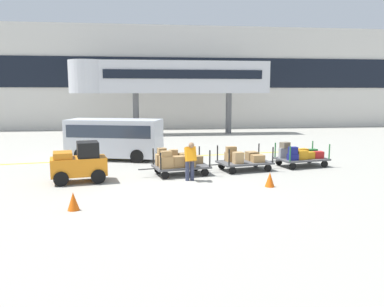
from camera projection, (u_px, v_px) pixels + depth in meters
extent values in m
plane|color=#9E9B91|center=(179.00, 196.00, 13.49)|extent=(120.00, 120.00, 0.00)
cube|color=yellow|center=(165.00, 157.00, 21.44)|extent=(17.05, 2.78, 0.01)
cube|color=beige|center=(154.00, 78.00, 38.24)|extent=(56.77, 2.40, 9.67)
cube|color=black|center=(154.00, 72.00, 36.94)|extent=(53.93, 0.12, 2.80)
cube|color=silver|center=(183.00, 77.00, 32.65)|extent=(14.20, 2.20, 2.60)
cylinder|color=silver|center=(88.00, 77.00, 31.70)|extent=(3.00, 3.00, 2.60)
cube|color=black|center=(184.00, 74.00, 31.50)|extent=(12.78, 0.08, 0.70)
cylinder|color=#59595B|center=(136.00, 114.00, 32.63)|extent=(0.50, 0.50, 3.40)
cylinder|color=#59595B|center=(229.00, 113.00, 33.59)|extent=(0.50, 0.50, 3.40)
cube|color=orange|center=(79.00, 166.00, 15.44)|extent=(2.28, 1.51, 0.70)
cube|color=black|center=(88.00, 149.00, 15.46)|extent=(0.99, 1.13, 0.60)
cube|color=orange|center=(63.00, 155.00, 15.19)|extent=(0.88, 1.06, 0.24)
cylinder|color=black|center=(61.00, 174.00, 15.77)|extent=(0.58, 0.29, 0.56)
cylinder|color=black|center=(61.00, 179.00, 14.79)|extent=(0.58, 0.29, 0.56)
cylinder|color=black|center=(96.00, 171.00, 16.21)|extent=(0.58, 0.29, 0.56)
cylinder|color=black|center=(98.00, 176.00, 15.23)|extent=(0.58, 0.29, 0.56)
cube|color=#4C4C4F|center=(181.00, 166.00, 16.83)|extent=(2.54, 1.84, 0.08)
cylinder|color=black|center=(153.00, 156.00, 17.04)|extent=(0.06, 0.06, 0.70)
cylinder|color=black|center=(161.00, 161.00, 15.83)|extent=(0.06, 0.06, 0.70)
cylinder|color=black|center=(199.00, 154.00, 17.72)|extent=(0.06, 0.06, 0.70)
cylinder|color=black|center=(210.00, 159.00, 16.51)|extent=(0.06, 0.06, 0.70)
cylinder|color=black|center=(158.00, 170.00, 17.14)|extent=(0.33, 0.16, 0.32)
cylinder|color=black|center=(165.00, 175.00, 16.03)|extent=(0.33, 0.16, 0.32)
cylinder|color=black|center=(196.00, 167.00, 17.70)|extent=(0.33, 0.16, 0.32)
cylinder|color=black|center=(205.00, 172.00, 16.59)|extent=(0.33, 0.16, 0.32)
cylinder|color=#333333|center=(147.00, 169.00, 16.36)|extent=(0.70, 0.19, 0.05)
cube|color=tan|center=(162.00, 160.00, 16.85)|extent=(0.56, 0.47, 0.48)
cube|color=#A87F4C|center=(166.00, 162.00, 16.21)|extent=(0.60, 0.48, 0.49)
cube|color=olive|center=(173.00, 160.00, 17.02)|extent=(0.51, 0.47, 0.39)
cube|color=#A87F4C|center=(178.00, 162.00, 16.45)|extent=(0.60, 0.53, 0.46)
cube|color=olive|center=(184.00, 159.00, 17.11)|extent=(0.65, 0.62, 0.48)
cube|color=olive|center=(189.00, 161.00, 16.54)|extent=(0.53, 0.51, 0.48)
cube|color=#9E7A4C|center=(196.00, 160.00, 17.36)|extent=(0.65, 0.57, 0.32)
cube|color=#9E7A4C|center=(162.00, 151.00, 16.79)|extent=(0.41, 0.39, 0.26)
cube|color=#A87F4C|center=(166.00, 154.00, 16.16)|extent=(0.46, 0.36, 0.22)
cube|color=tan|center=(173.00, 153.00, 16.97)|extent=(0.38, 0.25, 0.26)
cube|color=#4C4C4F|center=(245.00, 162.00, 17.80)|extent=(2.54, 1.84, 0.08)
cylinder|color=black|center=(217.00, 153.00, 18.00)|extent=(0.06, 0.06, 0.70)
cylinder|color=black|center=(229.00, 157.00, 16.80)|extent=(0.06, 0.06, 0.70)
cylinder|color=black|center=(259.00, 151.00, 18.68)|extent=(0.06, 0.06, 0.70)
cylinder|color=black|center=(273.00, 155.00, 17.47)|extent=(0.06, 0.06, 0.70)
cylinder|color=black|center=(222.00, 166.00, 18.11)|extent=(0.33, 0.16, 0.32)
cylinder|color=black|center=(233.00, 170.00, 16.99)|extent=(0.33, 0.16, 0.32)
cylinder|color=black|center=(255.00, 163.00, 18.66)|extent=(0.33, 0.16, 0.32)
cylinder|color=black|center=(268.00, 168.00, 17.55)|extent=(0.33, 0.16, 0.32)
cylinder|color=#333333|center=(214.00, 165.00, 17.32)|extent=(0.70, 0.19, 0.05)
cube|color=#A87F4C|center=(231.00, 157.00, 17.89)|extent=(0.56, 0.56, 0.40)
cube|color=tan|center=(238.00, 158.00, 17.31)|extent=(0.47, 0.43, 0.50)
cube|color=#9E7A4C|center=(252.00, 156.00, 18.17)|extent=(0.59, 0.56, 0.39)
cube|color=#A87F4C|center=(258.00, 158.00, 17.67)|extent=(0.58, 0.50, 0.32)
cube|color=#A87F4C|center=(231.00, 150.00, 17.84)|extent=(0.49, 0.32, 0.27)
cube|color=#4C4C4F|center=(302.00, 159.00, 18.76)|extent=(2.54, 1.84, 0.08)
cylinder|color=#237033|center=(275.00, 150.00, 18.96)|extent=(0.06, 0.06, 0.70)
cylinder|color=#237033|center=(290.00, 154.00, 17.76)|extent=(0.06, 0.06, 0.70)
cylinder|color=#237033|center=(313.00, 148.00, 19.64)|extent=(0.06, 0.06, 0.70)
cylinder|color=#237033|center=(329.00, 152.00, 18.44)|extent=(0.06, 0.06, 0.70)
cylinder|color=black|center=(279.00, 162.00, 19.07)|extent=(0.33, 0.16, 0.32)
cylinder|color=black|center=(293.00, 166.00, 17.96)|extent=(0.33, 0.16, 0.32)
cylinder|color=black|center=(309.00, 160.00, 19.62)|extent=(0.33, 0.16, 0.32)
cylinder|color=black|center=(324.00, 164.00, 18.51)|extent=(0.33, 0.16, 0.32)
cylinder|color=#333333|center=(274.00, 161.00, 18.28)|extent=(0.70, 0.19, 0.05)
cube|color=#99999E|center=(285.00, 153.00, 18.77)|extent=(0.53, 0.28, 0.48)
cube|color=navy|center=(293.00, 157.00, 18.17)|extent=(0.49, 0.40, 0.28)
cube|color=orange|center=(293.00, 153.00, 18.97)|extent=(0.58, 0.43, 0.37)
cube|color=orange|center=(302.00, 155.00, 18.32)|extent=(0.51, 0.31, 0.41)
cube|color=orange|center=(302.00, 153.00, 19.08)|extent=(0.55, 0.45, 0.40)
cube|color=orange|center=(310.00, 155.00, 18.56)|extent=(0.47, 0.37, 0.32)
cube|color=#236B2D|center=(311.00, 153.00, 19.23)|extent=(0.63, 0.37, 0.35)
cube|color=red|center=(318.00, 155.00, 18.67)|extent=(0.48, 0.36, 0.32)
cube|color=#726651|center=(285.00, 145.00, 18.71)|extent=(0.50, 0.46, 0.27)
cube|color=navy|center=(293.00, 150.00, 18.12)|extent=(0.38, 0.30, 0.33)
cylinder|color=#2D334C|center=(187.00, 170.00, 15.72)|extent=(0.16, 0.16, 0.82)
cylinder|color=#2D334C|center=(192.00, 170.00, 15.78)|extent=(0.16, 0.16, 0.82)
cube|color=orange|center=(190.00, 154.00, 15.55)|extent=(0.47, 0.49, 0.61)
sphere|color=#8C6647|center=(191.00, 145.00, 15.38)|extent=(0.22, 0.22, 0.22)
cube|color=silver|center=(115.00, 138.00, 20.63)|extent=(5.14, 3.17, 1.90)
cube|color=#2D3847|center=(114.00, 130.00, 20.56)|extent=(4.78, 3.10, 0.64)
cylinder|color=black|center=(81.00, 155.00, 20.13)|extent=(0.72, 0.42, 0.68)
cylinder|color=black|center=(137.00, 156.00, 19.66)|extent=(0.72, 0.42, 0.68)
cone|color=#EA590F|center=(270.00, 180.00, 14.71)|extent=(0.36, 0.36, 0.55)
cone|color=#EA590F|center=(73.00, 201.00, 11.79)|extent=(0.36, 0.36, 0.55)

